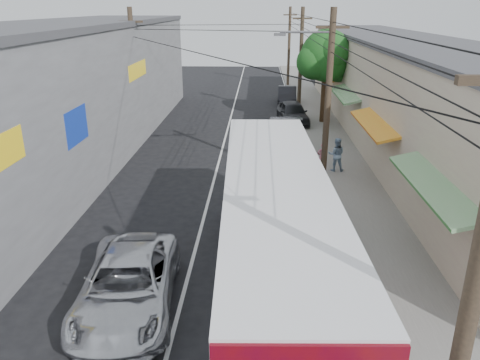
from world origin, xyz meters
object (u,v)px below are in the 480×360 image
object	(u,v)px
coach_bus	(275,235)
pedestrian_far	(336,154)
parked_suv	(287,141)
jeepney	(128,285)
parked_car_mid	(293,113)
parked_car_far	(287,95)
pedestrian_near	(322,157)

from	to	relation	value
coach_bus	pedestrian_far	bearing A→B (deg)	70.51
parked_suv	pedestrian_far	distance (m)	3.71
jeepney	pedestrian_far	size ratio (longest dim) A/B	3.21
parked_suv	parked_car_mid	distance (m)	7.81
parked_car_far	coach_bus	bearing A→B (deg)	-90.74
pedestrian_near	parked_suv	bearing A→B (deg)	-68.83
parked_car_far	pedestrian_near	distance (m)	18.19
coach_bus	jeepney	xyz separation A→B (m)	(-4.06, -0.80, -1.20)
jeepney	pedestrian_near	distance (m)	13.50
parked_suv	parked_car_far	xyz separation A→B (m)	(0.80, 15.15, -0.10)
parked_car_far	parked_suv	bearing A→B (deg)	-89.94
jeepney	pedestrian_far	xyz separation A→B (m)	(7.51, 11.79, 0.21)
jeepney	parked_car_mid	size ratio (longest dim) A/B	1.18
jeepney	parked_suv	bearing A→B (deg)	65.13
parked_suv	parked_car_mid	world-z (taller)	parked_suv
jeepney	parked_suv	xyz separation A→B (m)	(5.20, 14.69, 0.07)
coach_bus	parked_suv	xyz separation A→B (m)	(1.14, 13.89, -1.14)
pedestrian_near	jeepney	bearing A→B (deg)	53.04
jeepney	parked_car_far	distance (m)	30.44
parked_car_mid	parked_car_far	xyz separation A→B (m)	(0.00, 7.38, -0.06)
pedestrian_far	parked_suv	bearing A→B (deg)	-45.35
coach_bus	parked_suv	bearing A→B (deg)	83.26
parked_car_far	jeepney	bearing A→B (deg)	-98.29
jeepney	parked_car_far	size ratio (longest dim) A/B	1.24
jeepney	pedestrian_near	size ratio (longest dim) A/B	3.73
coach_bus	jeepney	bearing A→B (deg)	-170.91
parked_car_mid	pedestrian_near	distance (m)	10.82
pedestrian_near	pedestrian_far	distance (m)	0.73
pedestrian_near	pedestrian_far	world-z (taller)	pedestrian_far
jeepney	pedestrian_far	distance (m)	13.98
coach_bus	jeepney	world-z (taller)	coach_bus
parked_car_mid	pedestrian_far	size ratio (longest dim) A/B	2.73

